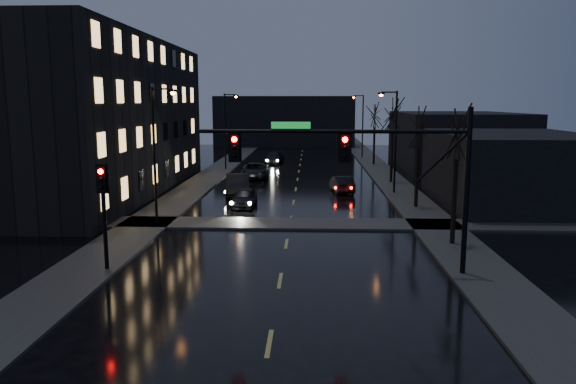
# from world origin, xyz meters

# --- Properties ---
(ground) EXTENTS (160.00, 160.00, 0.00)m
(ground) POSITION_xyz_m (0.00, 0.00, 0.00)
(ground) COLOR black
(ground) RESTS_ON ground
(sidewalk_left) EXTENTS (3.00, 140.00, 0.12)m
(sidewalk_left) POSITION_xyz_m (-8.50, 35.00, 0.06)
(sidewalk_left) COLOR #2D2D2B
(sidewalk_left) RESTS_ON ground
(sidewalk_right) EXTENTS (3.00, 140.00, 0.12)m
(sidewalk_right) POSITION_xyz_m (8.50, 35.00, 0.06)
(sidewalk_right) COLOR #2D2D2B
(sidewalk_right) RESTS_ON ground
(sidewalk_cross) EXTENTS (40.00, 3.00, 0.12)m
(sidewalk_cross) POSITION_xyz_m (0.00, 18.50, 0.06)
(sidewalk_cross) COLOR #2D2D2B
(sidewalk_cross) RESTS_ON ground
(apartment_block) EXTENTS (12.00, 30.00, 12.00)m
(apartment_block) POSITION_xyz_m (-16.50, 30.00, 6.00)
(apartment_block) COLOR black
(apartment_block) RESTS_ON ground
(commercial_right_near) EXTENTS (10.00, 14.00, 5.00)m
(commercial_right_near) POSITION_xyz_m (15.50, 26.00, 2.50)
(commercial_right_near) COLOR black
(commercial_right_near) RESTS_ON ground
(commercial_right_far) EXTENTS (12.00, 18.00, 6.00)m
(commercial_right_far) POSITION_xyz_m (17.00, 48.00, 3.00)
(commercial_right_far) COLOR black
(commercial_right_far) RESTS_ON ground
(far_block) EXTENTS (22.00, 10.00, 8.00)m
(far_block) POSITION_xyz_m (-3.00, 78.00, 4.00)
(far_block) COLOR black
(far_block) RESTS_ON ground
(signal_mast) EXTENTS (11.11, 0.41, 7.00)m
(signal_mast) POSITION_xyz_m (3.85, 9.00, 4.87)
(signal_mast) COLOR black
(signal_mast) RESTS_ON ground
(signal_pole_left) EXTENTS (0.35, 0.41, 4.53)m
(signal_pole_left) POSITION_xyz_m (-7.50, 8.99, 3.01)
(signal_pole_left) COLOR black
(signal_pole_left) RESTS_ON ground
(tree_near) EXTENTS (3.52, 3.52, 8.08)m
(tree_near) POSITION_xyz_m (8.40, 14.00, 6.22)
(tree_near) COLOR black
(tree_near) RESTS_ON ground
(tree_mid_a) EXTENTS (3.30, 3.30, 7.58)m
(tree_mid_a) POSITION_xyz_m (8.40, 24.00, 5.83)
(tree_mid_a) COLOR black
(tree_mid_a) RESTS_ON ground
(tree_mid_b) EXTENTS (3.74, 3.74, 8.59)m
(tree_mid_b) POSITION_xyz_m (8.40, 36.00, 6.61)
(tree_mid_b) COLOR black
(tree_mid_b) RESTS_ON ground
(tree_far) EXTENTS (3.43, 3.43, 7.88)m
(tree_far) POSITION_xyz_m (8.40, 50.00, 6.06)
(tree_far) COLOR black
(tree_far) RESTS_ON ground
(streetlight_l_near) EXTENTS (1.53, 0.28, 8.00)m
(streetlight_l_near) POSITION_xyz_m (-7.58, 18.00, 4.77)
(streetlight_l_near) COLOR black
(streetlight_l_near) RESTS_ON ground
(streetlight_l_far) EXTENTS (1.53, 0.28, 8.00)m
(streetlight_l_far) POSITION_xyz_m (-7.58, 45.00, 4.77)
(streetlight_l_far) COLOR black
(streetlight_l_far) RESTS_ON ground
(streetlight_r_mid) EXTENTS (1.53, 0.28, 8.00)m
(streetlight_r_mid) POSITION_xyz_m (7.58, 30.00, 4.77)
(streetlight_r_mid) COLOR black
(streetlight_r_mid) RESTS_ON ground
(streetlight_r_far) EXTENTS (1.53, 0.28, 8.00)m
(streetlight_r_far) POSITION_xyz_m (7.58, 58.00, 4.77)
(streetlight_r_far) COLOR black
(streetlight_r_far) RESTS_ON ground
(oncoming_car_a) EXTENTS (1.57, 3.89, 1.32)m
(oncoming_car_a) POSITION_xyz_m (-3.33, 24.07, 0.66)
(oncoming_car_a) COLOR black
(oncoming_car_a) RESTS_ON ground
(oncoming_car_b) EXTENTS (2.37, 5.22, 1.66)m
(oncoming_car_b) POSITION_xyz_m (-4.39, 28.63, 0.83)
(oncoming_car_b) COLOR black
(oncoming_car_b) RESTS_ON ground
(oncoming_car_c) EXTENTS (2.84, 5.54, 1.50)m
(oncoming_car_c) POSITION_xyz_m (-4.00, 38.26, 0.75)
(oncoming_car_c) COLOR black
(oncoming_car_c) RESTS_ON ground
(oncoming_car_d) EXTENTS (2.49, 4.81, 1.33)m
(oncoming_car_d) POSITION_xyz_m (-3.09, 50.87, 0.67)
(oncoming_car_d) COLOR black
(oncoming_car_d) RESTS_ON ground
(lead_car) EXTENTS (1.95, 4.19, 1.33)m
(lead_car) POSITION_xyz_m (3.72, 30.54, 0.67)
(lead_car) COLOR black
(lead_car) RESTS_ON ground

